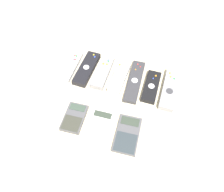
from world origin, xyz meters
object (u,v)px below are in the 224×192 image
object	(u,v)px
calculator_2	(127,134)
calculator_0	(74,118)
remote_4	(135,81)
remote_6	(170,89)
calculator_1	(100,124)
remote_2	(103,72)
remote_5	(151,87)
remote_3	(118,78)
remote_0	(72,66)
remote_1	(87,69)

from	to	relation	value
calculator_2	calculator_0	bearing A→B (deg)	175.58
remote_4	calculator_0	size ratio (longest dim) A/B	1.75
remote_6	calculator_1	world-z (taller)	remote_6
remote_2	remote_5	bearing A→B (deg)	-3.89
remote_3	calculator_2	distance (m)	0.26
remote_0	remote_4	size ratio (longest dim) A/B	0.79
remote_3	remote_5	xyz separation A→B (m)	(0.14, -0.00, -0.00)
remote_6	remote_0	bearing A→B (deg)	-179.51
remote_6	calculator_1	distance (m)	0.32
remote_6	calculator_0	xyz separation A→B (m)	(-0.32, -0.24, -0.00)
calculator_0	remote_5	bearing A→B (deg)	39.54
remote_2	calculator_2	distance (m)	0.30
calculator_0	remote_3	bearing A→B (deg)	62.77
remote_3	calculator_0	xyz separation A→B (m)	(-0.10, -0.23, -0.00)
remote_2	remote_3	distance (m)	0.07
remote_0	remote_2	bearing A→B (deg)	2.28
remote_2	calculator_0	distance (m)	0.24
remote_2	remote_3	xyz separation A→B (m)	(0.07, -0.01, -0.00)
remote_1	remote_6	world-z (taller)	same
remote_0	remote_2	world-z (taller)	remote_2
calculator_0	remote_2	bearing A→B (deg)	79.11
remote_5	calculator_2	size ratio (longest dim) A/B	1.02
remote_5	calculator_0	world-z (taller)	remote_5
remote_3	remote_0	bearing A→B (deg)	-178.20
calculator_1	remote_3	bearing A→B (deg)	87.52
remote_3	calculator_0	distance (m)	0.25
remote_4	remote_5	world-z (taller)	remote_5
remote_2	remote_4	bearing A→B (deg)	-2.34
remote_5	calculator_2	xyz separation A→B (m)	(-0.04, -0.23, -0.00)
remote_2	calculator_0	xyz separation A→B (m)	(-0.03, -0.24, -0.00)
remote_6	calculator_0	world-z (taller)	remote_6
remote_0	remote_3	bearing A→B (deg)	-1.08
remote_2	calculator_1	size ratio (longest dim) A/B	1.55
remote_2	calculator_1	world-z (taller)	remote_2
calculator_1	calculator_2	bearing A→B (deg)	-5.14
remote_2	calculator_2	bearing A→B (deg)	-54.93
calculator_0	calculator_2	bearing A→B (deg)	-4.21
remote_1	calculator_2	size ratio (longest dim) A/B	1.21
remote_5	remote_3	bearing A→B (deg)	178.20
remote_5	remote_6	xyz separation A→B (m)	(0.07, 0.01, 0.00)
remote_2	remote_5	xyz separation A→B (m)	(0.21, -0.01, -0.00)
remote_1	calculator_1	xyz separation A→B (m)	(0.14, -0.23, -0.00)
remote_2	remote_4	xyz separation A→B (m)	(0.14, -0.00, -0.00)
remote_4	calculator_2	bearing A→B (deg)	-84.86
remote_1	remote_5	bearing A→B (deg)	-0.56
remote_0	remote_1	size ratio (longest dim) A/B	0.93
calculator_0	calculator_2	size ratio (longest dim) A/B	0.82
remote_6	calculator_2	bearing A→B (deg)	-115.24
calculator_2	calculator_1	bearing A→B (deg)	173.61
remote_0	calculator_1	xyz separation A→B (m)	(0.21, -0.23, -0.00)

